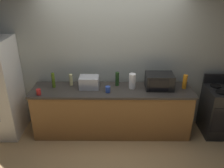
# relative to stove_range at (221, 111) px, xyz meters

# --- Properties ---
(ground_plane) EXTENTS (8.00, 8.00, 0.00)m
(ground_plane) POSITION_rel_stove_range_xyz_m (-2.00, -0.40, -0.46)
(ground_plane) COLOR tan
(back_wall) EXTENTS (6.40, 0.10, 2.70)m
(back_wall) POSITION_rel_stove_range_xyz_m (-2.00, 0.41, 0.89)
(back_wall) COLOR #9EA399
(back_wall) RESTS_ON ground_plane
(counter_run) EXTENTS (2.84, 0.64, 0.90)m
(counter_run) POSITION_rel_stove_range_xyz_m (-2.00, 0.00, -0.01)
(counter_run) COLOR #9E6B38
(counter_run) RESTS_ON ground_plane
(stove_range) EXTENTS (0.60, 0.61, 1.08)m
(stove_range) POSITION_rel_stove_range_xyz_m (0.00, 0.00, 0.00)
(stove_range) COLOR black
(stove_range) RESTS_ON ground_plane
(microwave) EXTENTS (0.48, 0.35, 0.27)m
(microwave) POSITION_rel_stove_range_xyz_m (-1.17, 0.05, 0.57)
(microwave) COLOR black
(microwave) RESTS_ON counter_run
(toaster_oven) EXTENTS (0.34, 0.26, 0.21)m
(toaster_oven) POSITION_rel_stove_range_xyz_m (-2.40, 0.06, 0.54)
(toaster_oven) COLOR #B7BABF
(toaster_oven) RESTS_ON counter_run
(paper_towel_roll) EXTENTS (0.12, 0.12, 0.27)m
(paper_towel_roll) POSITION_rel_stove_range_xyz_m (-1.64, 0.05, 0.57)
(paper_towel_roll) COLOR white
(paper_towel_roll) RESTS_ON counter_run
(bottle_wine) EXTENTS (0.07, 0.07, 0.25)m
(bottle_wine) POSITION_rel_stove_range_xyz_m (-1.91, 0.16, 0.57)
(bottle_wine) COLOR #1E3F19
(bottle_wine) RESTS_ON counter_run
(bottle_vinegar) EXTENTS (0.06, 0.06, 0.21)m
(bottle_vinegar) POSITION_rel_stove_range_xyz_m (-2.74, 0.17, 0.54)
(bottle_vinegar) COLOR beige
(bottle_vinegar) RESTS_ON counter_run
(bottle_dish_soap) EXTENTS (0.08, 0.08, 0.25)m
(bottle_dish_soap) POSITION_rel_stove_range_xyz_m (-0.72, 0.05, 0.57)
(bottle_dish_soap) COLOR orange
(bottle_dish_soap) RESTS_ON counter_run
(bottle_olive_oil) EXTENTS (0.06, 0.06, 0.27)m
(bottle_olive_oil) POSITION_rel_stove_range_xyz_m (-3.04, 0.08, 0.57)
(bottle_olive_oil) COLOR #4C6B19
(bottle_olive_oil) RESTS_ON counter_run
(mug_red) EXTENTS (0.08, 0.08, 0.10)m
(mug_red) POSITION_rel_stove_range_xyz_m (-3.23, -0.22, 0.49)
(mug_red) COLOR red
(mug_red) RESTS_ON counter_run
(mug_blue) EXTENTS (0.08, 0.08, 0.11)m
(mug_blue) POSITION_rel_stove_range_xyz_m (-2.07, -0.12, 0.49)
(mug_blue) COLOR #2D4CB2
(mug_blue) RESTS_ON counter_run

